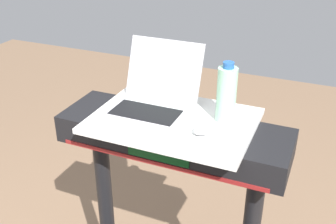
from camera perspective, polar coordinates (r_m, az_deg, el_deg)
name	(u,v)px	position (r m, az deg, el deg)	size (l,w,h in m)	color
desk_board	(173,121)	(1.54, 0.73, -1.21)	(0.61, 0.44, 0.02)	white
laptop	(153,98)	(1.58, -2.10, 2.02)	(0.31, 0.33, 0.24)	#B7B7BC
computer_mouse	(205,129)	(1.44, 5.20, -2.34)	(0.06, 0.10, 0.03)	#B2B2B7
water_bottle	(226,94)	(1.49, 8.24, 2.54)	(0.07, 0.07, 0.23)	#9EDBB2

